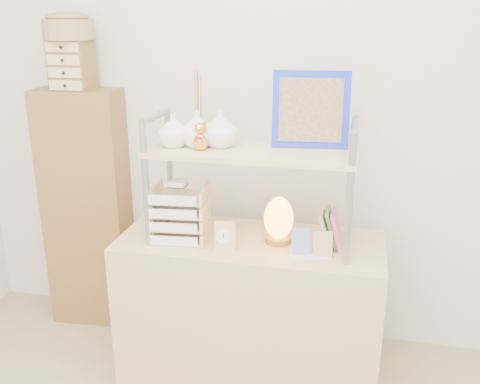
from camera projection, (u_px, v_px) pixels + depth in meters
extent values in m
cube|color=silver|center=(271.00, 102.00, 2.72)|extent=(3.40, 0.02, 2.60)
cube|color=tan|center=(250.00, 312.00, 2.55)|extent=(1.20, 0.50, 0.75)
cube|color=brown|center=(88.00, 210.00, 3.01)|extent=(0.47, 0.27, 1.35)
cylinder|color=gray|center=(146.00, 186.00, 2.29)|extent=(0.03, 0.03, 0.55)
cylinder|color=gray|center=(170.00, 167.00, 2.57)|extent=(0.03, 0.03, 0.55)
cylinder|color=gray|center=(155.00, 116.00, 2.34)|extent=(0.03, 0.30, 0.03)
cylinder|color=gray|center=(349.00, 201.00, 2.11)|extent=(0.03, 0.03, 0.55)
cylinder|color=gray|center=(352.00, 179.00, 2.39)|extent=(0.03, 0.03, 0.55)
cylinder|color=gray|center=(355.00, 125.00, 2.16)|extent=(0.03, 0.30, 0.03)
cube|color=tan|center=(251.00, 152.00, 2.30)|extent=(0.90, 0.34, 0.02)
imported|color=silver|center=(173.00, 130.00, 2.33)|extent=(0.14, 0.14, 0.15)
imported|color=silver|center=(198.00, 129.00, 2.32)|extent=(0.15, 0.15, 0.16)
imported|color=silver|center=(220.00, 129.00, 2.32)|extent=(0.16, 0.16, 0.16)
cylinder|color=#2457A0|center=(198.00, 130.00, 2.45)|extent=(0.07, 0.07, 0.10)
cube|color=#162AD1|center=(311.00, 110.00, 2.28)|extent=(0.33, 0.09, 0.33)
cube|color=brown|center=(311.00, 110.00, 2.27)|extent=(0.27, 0.06, 0.27)
cube|color=#D95E84|center=(337.00, 230.00, 2.32)|extent=(0.06, 0.12, 0.17)
cube|color=#568844|center=(332.00, 228.00, 2.35)|extent=(0.07, 0.12, 0.17)
cube|color=tan|center=(327.00, 229.00, 2.33)|extent=(0.07, 0.13, 0.17)
cube|color=#DBBD83|center=(182.00, 236.00, 2.46)|extent=(0.25, 0.24, 0.01)
cube|color=white|center=(174.00, 241.00, 2.35)|extent=(0.21, 0.03, 0.04)
cube|color=#DBBD83|center=(181.00, 223.00, 2.44)|extent=(0.25, 0.24, 0.01)
cube|color=white|center=(173.00, 228.00, 2.33)|extent=(0.21, 0.03, 0.04)
cube|color=#DBBD83|center=(181.00, 210.00, 2.42)|extent=(0.25, 0.24, 0.01)
cube|color=white|center=(173.00, 214.00, 2.31)|extent=(0.21, 0.03, 0.04)
cube|color=#DBBD83|center=(180.00, 197.00, 2.40)|extent=(0.25, 0.24, 0.01)
cube|color=white|center=(172.00, 200.00, 2.29)|extent=(0.21, 0.03, 0.04)
cube|color=beige|center=(178.00, 183.00, 2.35)|extent=(0.07, 0.07, 0.03)
cylinder|color=brown|center=(278.00, 239.00, 2.41)|extent=(0.12, 0.12, 0.03)
ellipsoid|color=orange|center=(279.00, 217.00, 2.37)|extent=(0.14, 0.13, 0.19)
cube|color=tan|center=(225.00, 236.00, 2.31)|extent=(0.10, 0.06, 0.13)
cylinder|color=white|center=(223.00, 237.00, 2.29)|extent=(0.06, 0.02, 0.06)
cube|color=white|center=(311.00, 256.00, 2.26)|extent=(0.18, 0.09, 0.01)
cube|color=#204E93|center=(301.00, 241.00, 2.26)|extent=(0.08, 0.04, 0.11)
cube|color=tan|center=(323.00, 243.00, 2.24)|extent=(0.08, 0.04, 0.10)
cube|color=brown|center=(72.00, 65.00, 2.73)|extent=(0.20, 0.15, 0.25)
cube|color=tan|center=(66.00, 85.00, 2.69)|extent=(0.18, 0.01, 0.05)
cube|color=tan|center=(64.00, 73.00, 2.67)|extent=(0.18, 0.01, 0.05)
cube|color=tan|center=(63.00, 60.00, 2.65)|extent=(0.18, 0.01, 0.05)
cube|color=tan|center=(62.00, 47.00, 2.63)|extent=(0.18, 0.01, 0.05)
cylinder|color=olive|center=(68.00, 29.00, 2.68)|extent=(0.25, 0.25, 0.10)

